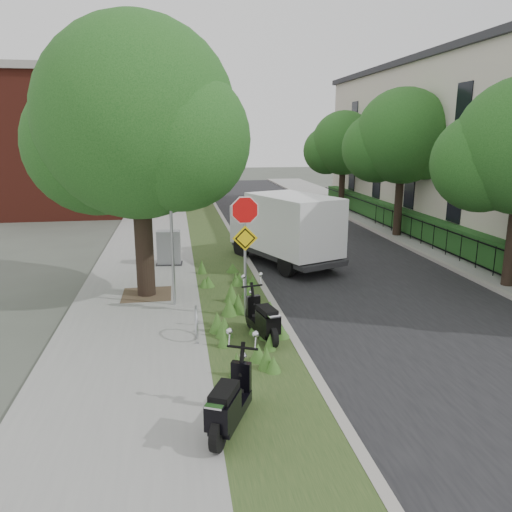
{
  "coord_description": "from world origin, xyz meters",
  "views": [
    {
      "loc": [
        -3.05,
        -11.4,
        4.68
      ],
      "look_at": [
        -0.86,
        2.2,
        1.3
      ],
      "focal_mm": 35.0,
      "sensor_mm": 36.0,
      "label": 1
    }
  ],
  "objects_px": {
    "sign_assembly": "(245,232)",
    "utility_cabinet": "(169,248)",
    "scooter_far": "(228,409)",
    "scooter_near": "(264,323)",
    "box_truck": "(286,226)"
  },
  "relations": [
    {
      "from": "sign_assembly",
      "to": "scooter_far",
      "type": "bearing_deg",
      "value": -100.97
    },
    {
      "from": "scooter_near",
      "to": "utility_cabinet",
      "type": "bearing_deg",
      "value": 106.68
    },
    {
      "from": "sign_assembly",
      "to": "utility_cabinet",
      "type": "relative_size",
      "value": 2.64
    },
    {
      "from": "scooter_near",
      "to": "utility_cabinet",
      "type": "height_order",
      "value": "utility_cabinet"
    },
    {
      "from": "sign_assembly",
      "to": "box_truck",
      "type": "distance_m",
      "value": 5.86
    },
    {
      "from": "scooter_near",
      "to": "box_truck",
      "type": "distance_m",
      "value": 7.29
    },
    {
      "from": "sign_assembly",
      "to": "box_truck",
      "type": "height_order",
      "value": "sign_assembly"
    },
    {
      "from": "sign_assembly",
      "to": "box_truck",
      "type": "relative_size",
      "value": 0.62
    },
    {
      "from": "scooter_far",
      "to": "box_truck",
      "type": "height_order",
      "value": "box_truck"
    },
    {
      "from": "sign_assembly",
      "to": "utility_cabinet",
      "type": "distance_m",
      "value": 6.22
    },
    {
      "from": "sign_assembly",
      "to": "scooter_far",
      "type": "height_order",
      "value": "sign_assembly"
    },
    {
      "from": "scooter_near",
      "to": "utility_cabinet",
      "type": "distance_m",
      "value": 7.59
    },
    {
      "from": "scooter_far",
      "to": "utility_cabinet",
      "type": "xyz_separation_m",
      "value": [
        -0.99,
        10.75,
        0.16
      ]
    },
    {
      "from": "sign_assembly",
      "to": "scooter_near",
      "type": "relative_size",
      "value": 1.86
    },
    {
      "from": "scooter_near",
      "to": "scooter_far",
      "type": "height_order",
      "value": "scooter_far"
    }
  ]
}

